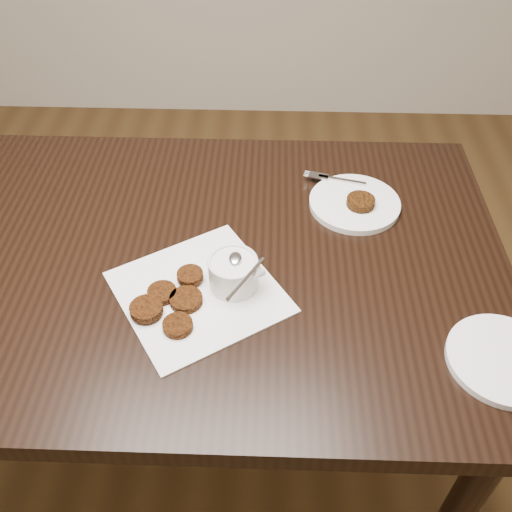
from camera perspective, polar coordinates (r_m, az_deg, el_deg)
The scene contains 7 objects.
floor at distance 1.65m, azimuth -5.91°, elevation -22.38°, with size 4.00×4.00×0.00m, color brown.
table at distance 1.39m, azimuth -6.23°, elevation -10.97°, with size 1.27×0.82×0.75m, color black.
napkin at distance 1.02m, azimuth -5.84°, elevation -3.65°, with size 0.27×0.27×0.00m, color white.
sauce_ramekin at distance 0.98m, azimuth -2.37°, elevation -0.42°, with size 0.12×0.12×0.12m, color white, non-canonical shape.
patty_cluster at distance 1.01m, azimuth -8.41°, elevation -4.03°, with size 0.19×0.19×0.02m, color #57280B, non-canonical shape.
plate_with_patty at distance 1.21m, azimuth 10.01°, elevation 5.55°, with size 0.19×0.19×0.03m, color white, non-canonical shape.
plate_empty at distance 1.00m, azimuth 23.78°, elevation -9.61°, with size 0.18×0.18×0.01m, color white.
Camera 1 is at (0.18, -0.64, 1.51)m, focal length 39.42 mm.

